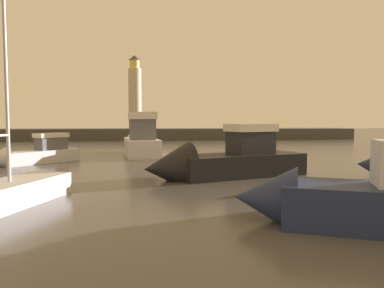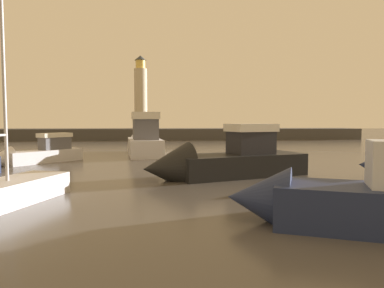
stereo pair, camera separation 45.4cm
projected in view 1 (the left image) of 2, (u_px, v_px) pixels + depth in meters
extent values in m
plane|color=#4C4742|center=(158.00, 157.00, 29.19)|extent=(220.00, 220.00, 0.00)
cube|color=#423F3D|center=(156.00, 134.00, 57.52)|extent=(65.46, 6.38, 1.77)
cylinder|color=beige|center=(135.00, 99.00, 56.78)|extent=(2.08, 2.08, 9.72)
cylinder|color=#F2CC59|center=(135.00, 64.00, 56.42)|extent=(1.56, 1.56, 1.36)
cone|color=#33383D|center=(135.00, 58.00, 56.35)|extent=(1.87, 1.87, 0.78)
cone|color=#1E284C|center=(377.00, 165.00, 18.34)|extent=(2.98, 2.96, 2.18)
cube|color=black|center=(240.00, 165.00, 19.24)|extent=(7.66, 4.85, 1.19)
cone|color=black|center=(167.00, 168.00, 17.44)|extent=(3.12, 3.22, 2.58)
cube|color=#232328|center=(250.00, 143.00, 19.46)|extent=(2.66, 2.30, 1.23)
cube|color=silver|center=(251.00, 128.00, 19.40)|extent=(2.93, 2.53, 0.43)
cone|color=#1E284C|center=(265.00, 198.00, 10.50)|extent=(2.49, 2.56, 1.99)
cube|color=silver|center=(141.00, 147.00, 30.54)|extent=(3.53, 7.40, 1.46)
cone|color=silver|center=(137.00, 143.00, 34.64)|extent=(2.84, 2.71, 2.57)
cube|color=#595960|center=(142.00, 129.00, 29.29)|extent=(2.31, 2.95, 1.69)
cube|color=silver|center=(142.00, 116.00, 29.21)|extent=(2.54, 3.25, 0.59)
cube|color=silver|center=(41.00, 157.00, 25.16)|extent=(4.82, 5.27, 0.90)
cube|color=#595960|center=(51.00, 143.00, 25.84)|extent=(2.18, 2.31, 0.90)
cube|color=silver|center=(51.00, 135.00, 25.80)|extent=(2.39, 2.54, 0.32)
cylinder|color=#B7B7BC|center=(5.00, 51.00, 12.10)|extent=(0.12, 0.12, 9.13)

